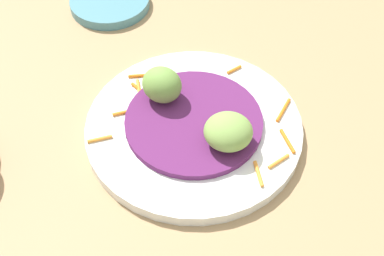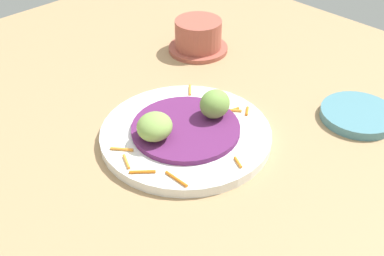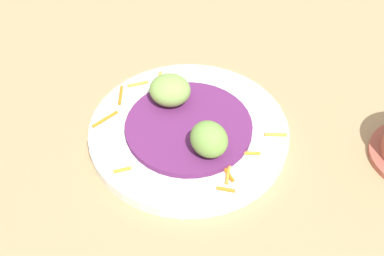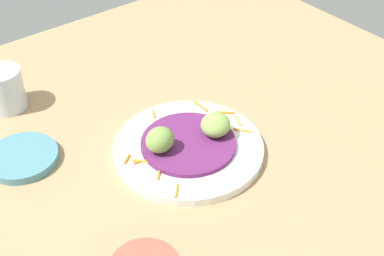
% 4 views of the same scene
% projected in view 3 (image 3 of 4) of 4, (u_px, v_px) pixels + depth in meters
% --- Properties ---
extents(table_surface, '(1.10, 1.10, 0.02)m').
position_uv_depth(table_surface, '(197.00, 125.00, 0.74)').
color(table_surface, tan).
rests_on(table_surface, ground).
extents(main_plate, '(0.24, 0.24, 0.01)m').
position_uv_depth(main_plate, '(189.00, 133.00, 0.71)').
color(main_plate, white).
rests_on(main_plate, table_surface).
extents(cabbage_bed, '(0.15, 0.15, 0.01)m').
position_uv_depth(cabbage_bed, '(189.00, 127.00, 0.70)').
color(cabbage_bed, '#60235B').
rests_on(cabbage_bed, main_plate).
extents(carrot_garnish, '(0.22, 0.19, 0.00)m').
position_uv_depth(carrot_garnish, '(177.00, 130.00, 0.70)').
color(carrot_garnish, orange).
rests_on(carrot_garnish, main_plate).
extents(guac_scoop_left, '(0.05, 0.04, 0.04)m').
position_uv_depth(guac_scoop_left, '(209.00, 139.00, 0.66)').
color(guac_scoop_left, '#759E47').
rests_on(guac_scoop_left, cabbage_bed).
extents(guac_scoop_center, '(0.07, 0.07, 0.04)m').
position_uv_depth(guac_scoop_center, '(170.00, 90.00, 0.72)').
color(guac_scoop_center, '#84A851').
rests_on(guac_scoop_center, cabbage_bed).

